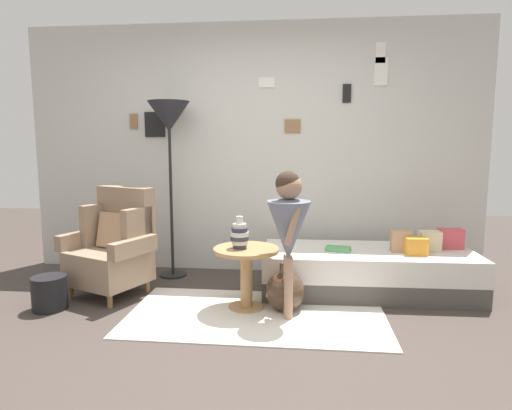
{
  "coord_description": "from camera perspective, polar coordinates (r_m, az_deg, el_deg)",
  "views": [
    {
      "loc": [
        0.53,
        -2.71,
        1.36
      ],
      "look_at": [
        0.15,
        0.95,
        0.85
      ],
      "focal_mm": 30.78,
      "sensor_mm": 36.0,
      "label": 1
    }
  ],
  "objects": [
    {
      "name": "vase_striped",
      "position": [
        3.59,
        -2.15,
        -3.94
      ],
      "size": [
        0.15,
        0.15,
        0.27
      ],
      "color": "#2D384C",
      "rests_on": "side_table"
    },
    {
      "name": "floor_lamp",
      "position": [
        4.53,
        -11.23,
        10.37
      ],
      "size": [
        0.42,
        0.42,
        1.78
      ],
      "color": "black",
      "rests_on": "ground"
    },
    {
      "name": "ground_plane",
      "position": [
        3.08,
        -4.87,
        -18.36
      ],
      "size": [
        12.0,
        12.0,
        0.0
      ],
      "primitive_type": "plane",
      "color": "#423833"
    },
    {
      "name": "gallery_wall",
      "position": [
        4.69,
        -0.54,
        7.19
      ],
      "size": [
        4.8,
        0.12,
        2.6
      ],
      "color": "beige",
      "rests_on": "ground"
    },
    {
      "name": "armchair",
      "position": [
        4.21,
        -17.94,
        -5.13
      ],
      "size": [
        0.89,
        0.79,
        0.97
      ],
      "color": "olive",
      "rests_on": "ground"
    },
    {
      "name": "magazine_basket",
      "position": [
        4.08,
        -25.26,
        -10.28
      ],
      "size": [
        0.28,
        0.28,
        0.28
      ],
      "primitive_type": "cylinder",
      "color": "black",
      "rests_on": "ground"
    },
    {
      "name": "person_child",
      "position": [
        3.39,
        4.26,
        -2.57
      ],
      "size": [
        0.34,
        0.34,
        1.16
      ],
      "color": "#A37A60",
      "rests_on": "ground"
    },
    {
      "name": "side_table",
      "position": [
        3.66,
        -1.27,
        -7.86
      ],
      "size": [
        0.54,
        0.54,
        0.52
      ],
      "color": "tan",
      "rests_on": "ground"
    },
    {
      "name": "rug",
      "position": [
        3.62,
        0.05,
        -14.08
      ],
      "size": [
        2.05,
        1.11,
        0.01
      ],
      "primitive_type": "cube",
      "color": "silver",
      "rests_on": "ground"
    },
    {
      "name": "demijohn_near",
      "position": [
        3.68,
        3.79,
        -11.08
      ],
      "size": [
        0.32,
        0.32,
        0.41
      ],
      "color": "#473323",
      "rests_on": "ground"
    },
    {
      "name": "pillow_mid",
      "position": [
        4.3,
        21.64,
        -4.36
      ],
      "size": [
        0.19,
        0.13,
        0.18
      ],
      "primitive_type": "cube",
      "rotation": [
        0.0,
        0.0,
        0.07
      ],
      "color": "beige",
      "rests_on": "daybed"
    },
    {
      "name": "pillow_head",
      "position": [
        4.46,
        23.96,
        -4.03
      ],
      "size": [
        0.22,
        0.14,
        0.19
      ],
      "primitive_type": "cube",
      "rotation": [
        0.0,
        0.0,
        0.08
      ],
      "color": "#D64C56",
      "rests_on": "daybed"
    },
    {
      "name": "daybed",
      "position": [
        4.22,
        14.25,
        -8.32
      ],
      "size": [
        1.92,
        0.84,
        0.4
      ],
      "color": "#4C4742",
      "rests_on": "ground"
    },
    {
      "name": "book_on_daybed",
      "position": [
        4.09,
        10.61,
        -5.61
      ],
      "size": [
        0.25,
        0.2,
        0.03
      ],
      "primitive_type": "cube",
      "rotation": [
        0.0,
        0.0,
        -0.21
      ],
      "color": "#57AB62",
      "rests_on": "daybed"
    },
    {
      "name": "pillow_back",
      "position": [
        4.1,
        20.09,
        -5.05
      ],
      "size": [
        0.19,
        0.13,
        0.15
      ],
      "primitive_type": "cube",
      "rotation": [
        0.0,
        0.0,
        0.08
      ],
      "color": "orange",
      "rests_on": "daybed"
    },
    {
      "name": "pillow_extra",
      "position": [
        4.17,
        18.32,
        -4.49
      ],
      "size": [
        0.18,
        0.13,
        0.19
      ],
      "primitive_type": "cube",
      "rotation": [
        0.0,
        0.0,
        -0.04
      ],
      "color": "tan",
      "rests_on": "daybed"
    }
  ]
}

